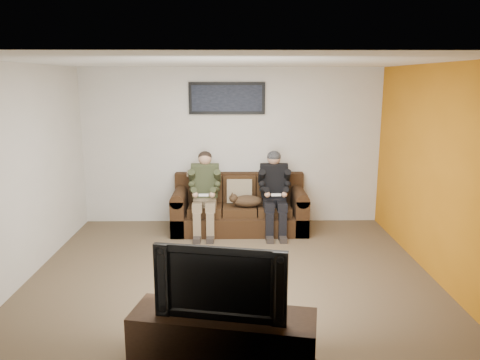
{
  "coord_description": "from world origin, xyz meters",
  "views": [
    {
      "loc": [
        0.03,
        -5.54,
        2.41
      ],
      "look_at": [
        0.12,
        1.2,
        0.95
      ],
      "focal_mm": 35.0,
      "sensor_mm": 36.0,
      "label": 1
    }
  ],
  "objects_px": {
    "cat": "(246,201)",
    "television": "(223,279)",
    "framed_poster": "(227,98)",
    "person_left": "(205,188)",
    "sofa": "(239,209)",
    "person_right": "(274,188)",
    "tv_stand": "(223,340)"
  },
  "relations": [
    {
      "from": "person_right",
      "to": "cat",
      "type": "height_order",
      "value": "person_right"
    },
    {
      "from": "tv_stand",
      "to": "television",
      "type": "height_order",
      "value": "television"
    },
    {
      "from": "sofa",
      "to": "person_right",
      "type": "xyz_separation_m",
      "value": [
        0.55,
        -0.18,
        0.39
      ]
    },
    {
      "from": "sofa",
      "to": "framed_poster",
      "type": "height_order",
      "value": "framed_poster"
    },
    {
      "from": "sofa",
      "to": "cat",
      "type": "relative_size",
      "value": 3.25
    },
    {
      "from": "person_left",
      "to": "television",
      "type": "height_order",
      "value": "person_left"
    },
    {
      "from": "framed_poster",
      "to": "tv_stand",
      "type": "bearing_deg",
      "value": -89.81
    },
    {
      "from": "sofa",
      "to": "person_left",
      "type": "bearing_deg",
      "value": -162.0
    },
    {
      "from": "tv_stand",
      "to": "sofa",
      "type": "bearing_deg",
      "value": 98.4
    },
    {
      "from": "person_left",
      "to": "cat",
      "type": "relative_size",
      "value": 1.95
    },
    {
      "from": "cat",
      "to": "framed_poster",
      "type": "distance_m",
      "value": 1.72
    },
    {
      "from": "person_right",
      "to": "sofa",
      "type": "bearing_deg",
      "value": 162.04
    },
    {
      "from": "person_left",
      "to": "person_right",
      "type": "relative_size",
      "value": 0.99
    },
    {
      "from": "cat",
      "to": "person_left",
      "type": "bearing_deg",
      "value": 175.22
    },
    {
      "from": "tv_stand",
      "to": "framed_poster",
      "type": "bearing_deg",
      "value": 101.41
    },
    {
      "from": "person_left",
      "to": "tv_stand",
      "type": "xyz_separation_m",
      "value": [
        0.36,
        -3.6,
        -0.48
      ]
    },
    {
      "from": "cat",
      "to": "tv_stand",
      "type": "xyz_separation_m",
      "value": [
        -0.29,
        -3.54,
        -0.28
      ]
    },
    {
      "from": "person_left",
      "to": "tv_stand",
      "type": "relative_size",
      "value": 0.83
    },
    {
      "from": "cat",
      "to": "framed_poster",
      "type": "bearing_deg",
      "value": 115.99
    },
    {
      "from": "sofa",
      "to": "cat",
      "type": "xyz_separation_m",
      "value": [
        0.1,
        -0.23,
        0.2
      ]
    },
    {
      "from": "sofa",
      "to": "tv_stand",
      "type": "relative_size",
      "value": 1.38
    },
    {
      "from": "person_right",
      "to": "cat",
      "type": "xyz_separation_m",
      "value": [
        -0.45,
        -0.06,
        -0.19
      ]
    },
    {
      "from": "person_right",
      "to": "cat",
      "type": "distance_m",
      "value": 0.49
    },
    {
      "from": "framed_poster",
      "to": "television",
      "type": "xyz_separation_m",
      "value": [
        0.01,
        -4.17,
        -1.3
      ]
    },
    {
      "from": "television",
      "to": "person_left",
      "type": "bearing_deg",
      "value": 107.0
    },
    {
      "from": "framed_poster",
      "to": "television",
      "type": "bearing_deg",
      "value": -89.81
    },
    {
      "from": "cat",
      "to": "television",
      "type": "relative_size",
      "value": 0.61
    },
    {
      "from": "person_left",
      "to": "cat",
      "type": "xyz_separation_m",
      "value": [
        0.65,
        -0.05,
        -0.19
      ]
    },
    {
      "from": "sofa",
      "to": "tv_stand",
      "type": "xyz_separation_m",
      "value": [
        -0.19,
        -3.78,
        -0.09
      ]
    },
    {
      "from": "person_left",
      "to": "cat",
      "type": "distance_m",
      "value": 0.68
    },
    {
      "from": "tv_stand",
      "to": "cat",
      "type": "bearing_deg",
      "value": 96.54
    },
    {
      "from": "framed_poster",
      "to": "person_left",
      "type": "bearing_deg",
      "value": -121.64
    }
  ]
}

